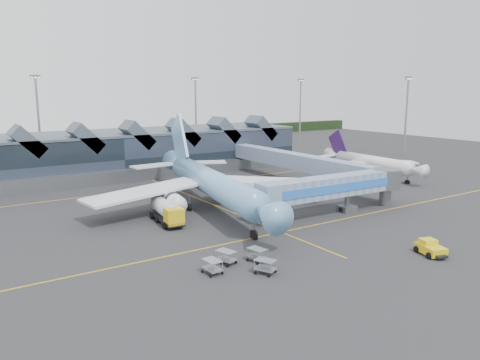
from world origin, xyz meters
TOP-DOWN VIEW (x-y plane):
  - ground at (0.00, 0.00)m, footprint 260.00×260.00m
  - taxi_stripes at (0.00, 10.00)m, footprint 120.00×60.00m
  - tree_line_far at (0.00, 110.00)m, footprint 260.00×4.00m
  - terminal at (-5.07, 47.35)m, footprint 90.00×22.25m
  - light_masts at (21.00, 62.80)m, footprint 132.40×42.56m
  - main_airliner at (-1.63, 8.61)m, footprint 39.88×46.42m
  - regional_jet at (42.41, 14.20)m, footprint 26.26×28.63m
  - jet_bridge at (14.27, -5.07)m, footprint 27.37×5.16m
  - fuel_truck at (-10.98, 5.05)m, footprint 3.57×9.76m
  - pushback_tug at (9.11, -24.39)m, footprint 3.28×4.23m
  - baggage_carts at (-11.71, -15.64)m, footprint 7.61×7.11m

SIDE VIEW (x-z plane):
  - ground at x=0.00m, z-range 0.00..0.00m
  - taxi_stripes at x=0.00m, z-range 0.00..0.01m
  - pushback_tug at x=9.11m, z-range -0.09..1.62m
  - baggage_carts at x=-11.71m, z-range 0.09..1.61m
  - fuel_truck at x=-10.98m, z-range 0.20..3.44m
  - tree_line_far at x=0.00m, z-range 0.00..4.00m
  - regional_jet at x=42.41m, z-range -1.80..8.04m
  - jet_bridge at x=14.27m, z-range 1.16..7.30m
  - main_airliner at x=-1.63m, z-range -3.08..11.88m
  - terminal at x=-5.07m, z-range -1.38..11.14m
  - light_masts at x=21.00m, z-range 1.26..23.71m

